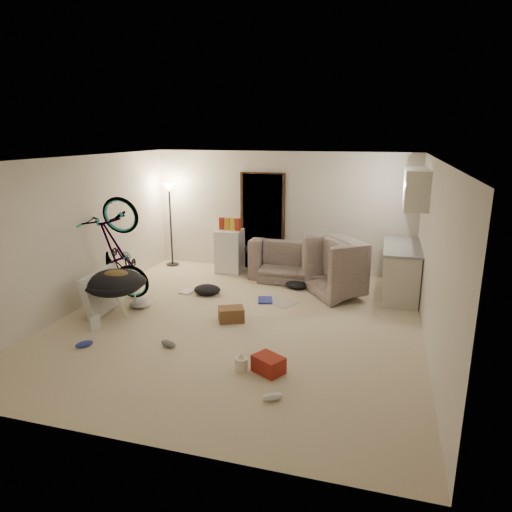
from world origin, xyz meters
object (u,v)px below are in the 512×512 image
(kitchen_counter, at_px, (400,272))
(bicycle, at_px, (119,273))
(drink_case_b, at_px, (268,364))
(drink_case_a, at_px, (231,314))
(saucer_chair, at_px, (115,288))
(tv_box, at_px, (103,291))
(sofa, at_px, (303,265))
(juicer, at_px, (241,363))
(armchair, at_px, (353,273))
(mini_fridge, at_px, (230,251))
(floor_lamp, at_px, (170,207))

(kitchen_counter, distance_m, bicycle, 4.99)
(kitchen_counter, height_order, drink_case_b, kitchen_counter)
(bicycle, distance_m, drink_case_a, 2.25)
(saucer_chair, bearing_deg, tv_box, 167.55)
(sofa, xyz_separation_m, saucer_chair, (-2.60, -2.63, 0.13))
(drink_case_a, xyz_separation_m, juicer, (0.62, -1.42, -0.02))
(tv_box, distance_m, drink_case_b, 3.38)
(armchair, bearing_deg, mini_fridge, 41.28)
(floor_lamp, distance_m, mini_fridge, 1.64)
(armchair, bearing_deg, drink_case_a, 102.71)
(drink_case_b, bearing_deg, sofa, 124.55)
(bicycle, xyz_separation_m, mini_fridge, (1.29, 2.15, -0.05))
(bicycle, distance_m, tv_box, 0.54)
(floor_lamp, relative_size, mini_fridge, 2.02)
(bicycle, bearing_deg, sofa, -57.61)
(saucer_chair, height_order, juicer, saucer_chair)
(kitchen_counter, distance_m, armchair, 0.83)
(mini_fridge, xyz_separation_m, saucer_chair, (-1.02, -2.73, -0.02))
(bicycle, bearing_deg, kitchen_counter, -74.39)
(floor_lamp, distance_m, drink_case_a, 3.68)
(sofa, bearing_deg, drink_case_a, 75.79)
(mini_fridge, relative_size, drink_case_a, 2.31)
(sofa, height_order, drink_case_a, sofa)
(sofa, xyz_separation_m, bicycle, (-2.88, -2.05, 0.19))
(saucer_chair, bearing_deg, drink_case_b, -22.26)
(mini_fridge, bearing_deg, drink_case_b, -66.78)
(sofa, distance_m, bicycle, 3.54)
(bicycle, bearing_deg, drink_case_b, -122.28)
(sofa, distance_m, tv_box, 3.86)
(drink_case_a, bearing_deg, drink_case_b, -80.55)
(saucer_chair, height_order, tv_box, saucer_chair)
(tv_box, bearing_deg, armchair, 22.60)
(tv_box, height_order, drink_case_a, tv_box)
(floor_lamp, relative_size, kitchen_counter, 1.21)
(drink_case_a, height_order, drink_case_b, drink_case_a)
(kitchen_counter, distance_m, sofa, 1.91)
(tv_box, xyz_separation_m, drink_case_a, (2.18, 0.14, -0.23))
(sofa, xyz_separation_m, drink_case_a, (-0.69, -2.43, -0.19))
(saucer_chair, bearing_deg, sofa, 45.31)
(kitchen_counter, distance_m, saucer_chair, 4.96)
(floor_lamp, height_order, sofa, floor_lamp)
(tv_box, xyz_separation_m, drink_case_b, (3.14, -1.23, -0.23))
(kitchen_counter, xyz_separation_m, tv_box, (-4.73, -2.12, -0.10))
(kitchen_counter, relative_size, drink_case_b, 4.14)
(kitchen_counter, xyz_separation_m, juicer, (-1.93, -3.40, -0.35))
(armchair, relative_size, tv_box, 1.15)
(floor_lamp, bearing_deg, tv_box, -87.93)
(floor_lamp, relative_size, sofa, 0.88)
(armchair, distance_m, drink_case_a, 2.56)
(mini_fridge, relative_size, tv_box, 0.88)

